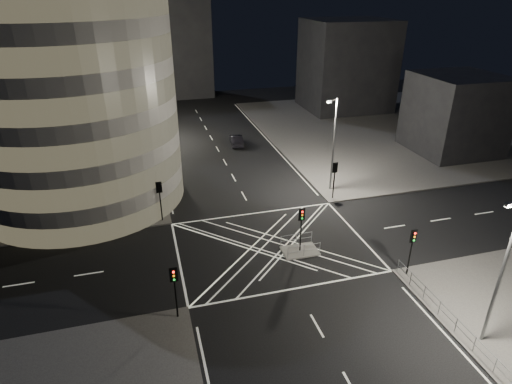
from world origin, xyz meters
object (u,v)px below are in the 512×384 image
object	(u,v)px
traffic_signal_fr	(335,174)
traffic_signal_nl	(174,283)
traffic_signal_island	(301,222)
sedan	(236,140)
street_lamp_right_near	(502,269)
traffic_signal_nr	(412,244)
central_island	(300,251)
street_lamp_left_far	(141,105)
street_lamp_left_near	(147,149)
street_lamp_right_far	(333,142)
traffic_signal_fl	(160,194)

from	to	relation	value
traffic_signal_fr	traffic_signal_nl	bearing A→B (deg)	-142.31
traffic_signal_island	sedan	distance (m)	27.52
traffic_signal_nl	sedan	bearing A→B (deg)	70.36
street_lamp_right_near	traffic_signal_nr	bearing A→B (deg)	95.04
traffic_signal_island	sedan	bearing A→B (deg)	88.16
sedan	central_island	bearing A→B (deg)	94.06
traffic_signal_fr	street_lamp_left_far	xyz separation A→B (m)	(-18.24, 23.20, 2.63)
traffic_signal_island	street_lamp_right_near	size ratio (longest dim) A/B	0.40
central_island	street_lamp_left_near	bearing A→B (deg)	130.27
traffic_signal_nl	traffic_signal_fr	size ratio (longest dim) A/B	1.00
street_lamp_right_far	street_lamp_right_near	distance (m)	23.00
central_island	traffic_signal_nl	size ratio (longest dim) A/B	0.75
street_lamp_left_near	street_lamp_right_near	world-z (taller)	same
traffic_signal_island	central_island	bearing A→B (deg)	0.00
traffic_signal_fl	traffic_signal_nl	distance (m)	13.60
traffic_signal_fl	traffic_signal_fr	size ratio (longest dim) A/B	1.00
sedan	traffic_signal_nr	bearing A→B (deg)	106.16
street_lamp_right_near	sedan	bearing A→B (deg)	99.33
traffic_signal_nr	traffic_signal_island	bearing A→B (deg)	142.07
traffic_signal_island	street_lamp_right_far	xyz separation A→B (m)	(7.44, 10.50, 2.63)
traffic_signal_nr	street_lamp_right_near	distance (m)	7.69
traffic_signal_nl	sedan	xyz separation A→B (m)	(11.68, 32.72, -2.19)
traffic_signal_fl	street_lamp_right_near	xyz separation A→B (m)	(18.24, -20.80, 2.63)
street_lamp_left_near	street_lamp_left_far	size ratio (longest dim) A/B	1.00
traffic_signal_island	street_lamp_right_near	distance (m)	14.78
street_lamp_left_near	sedan	distance (m)	19.20
traffic_signal_fl	traffic_signal_nr	xyz separation A→B (m)	(17.60, -13.60, 0.00)
traffic_signal_fr	traffic_signal_island	distance (m)	10.73
traffic_signal_fr	street_lamp_left_near	distance (m)	19.14
street_lamp_left_far	sedan	distance (m)	13.84
street_lamp_left_near	street_lamp_right_far	world-z (taller)	same
traffic_signal_nl	street_lamp_right_far	bearing A→B (deg)	40.91
traffic_signal_fr	traffic_signal_nr	world-z (taller)	same
traffic_signal_island	street_lamp_left_near	distance (m)	17.89
traffic_signal_island	street_lamp_left_far	distance (m)	33.61
traffic_signal_fr	street_lamp_right_near	size ratio (longest dim) A/B	0.40
traffic_signal_nl	traffic_signal_fr	world-z (taller)	same
traffic_signal_nl	street_lamp_right_far	xyz separation A→B (m)	(18.24, 15.80, 2.63)
traffic_signal_nl	traffic_signal_fr	xyz separation A→B (m)	(17.60, 13.60, 0.00)
traffic_signal_island	street_lamp_right_far	size ratio (longest dim) A/B	0.40
traffic_signal_nl	street_lamp_left_far	size ratio (longest dim) A/B	0.40
traffic_signal_fl	traffic_signal_nr	size ratio (longest dim) A/B	1.00
traffic_signal_nr	traffic_signal_island	xyz separation A→B (m)	(-6.80, 5.30, 0.00)
street_lamp_left_near	traffic_signal_nl	bearing A→B (deg)	-88.06
central_island	street_lamp_left_near	size ratio (longest dim) A/B	0.30
traffic_signal_nl	street_lamp_right_far	distance (m)	24.27
central_island	street_lamp_right_far	world-z (taller)	street_lamp_right_far
traffic_signal_fr	traffic_signal_island	xyz separation A→B (m)	(-6.80, -8.30, 0.00)
traffic_signal_nl	street_lamp_left_far	xyz separation A→B (m)	(-0.64, 36.80, 2.63)
traffic_signal_fl	traffic_signal_nl	world-z (taller)	same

